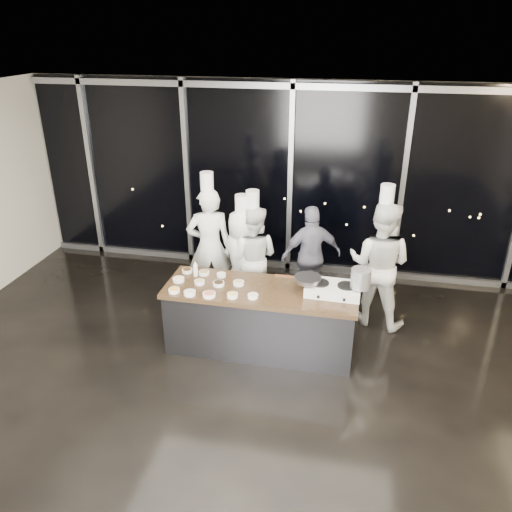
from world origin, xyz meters
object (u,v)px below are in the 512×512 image
(frying_pan, at_px, (307,279))
(guest, at_px, (311,256))
(chef_far_left, at_px, (210,246))
(chef_right, at_px, (379,264))
(demo_counter, at_px, (261,319))
(chef_center, at_px, (253,257))
(chef_left, at_px, (242,258))
(stock_pot, at_px, (361,278))
(stove, at_px, (333,289))

(frying_pan, distance_m, guest, 1.34)
(chef_far_left, height_order, chef_right, same)
(demo_counter, bearing_deg, chef_right, 33.96)
(chef_far_left, xyz_separation_m, chef_center, (0.66, -0.01, -0.12))
(frying_pan, relative_size, chef_left, 0.33)
(stock_pot, relative_size, chef_far_left, 0.12)
(frying_pan, xyz_separation_m, chef_right, (0.91, 0.93, -0.14))
(demo_counter, height_order, chef_far_left, chef_far_left)
(chef_center, bearing_deg, frying_pan, 134.82)
(stove, relative_size, chef_center, 0.37)
(chef_left, bearing_deg, chef_far_left, 22.46)
(chef_right, bearing_deg, stock_pot, 91.37)
(frying_pan, relative_size, chef_far_left, 0.29)
(frying_pan, height_order, guest, guest)
(chef_left, bearing_deg, chef_center, -153.78)
(frying_pan, xyz_separation_m, stock_pot, (0.65, -0.04, 0.09))
(chef_left, xyz_separation_m, guest, (1.00, 0.30, 0.00))
(demo_counter, height_order, guest, guest)
(chef_center, height_order, chef_right, chef_right)
(frying_pan, distance_m, chef_far_left, 1.88)
(chef_far_left, distance_m, guest, 1.54)
(frying_pan, relative_size, stock_pot, 2.45)
(stove, height_order, chef_far_left, chef_far_left)
(frying_pan, bearing_deg, guest, 94.86)
(guest, bearing_deg, chef_center, -3.90)
(stove, distance_m, stock_pot, 0.38)
(frying_pan, bearing_deg, chef_far_left, 148.76)
(demo_counter, distance_m, frying_pan, 0.85)
(stove, bearing_deg, demo_counter, -174.44)
(frying_pan, height_order, chef_far_left, chef_far_left)
(stock_pot, bearing_deg, demo_counter, -178.37)
(demo_counter, relative_size, stove, 3.58)
(demo_counter, distance_m, guest, 1.50)
(demo_counter, bearing_deg, chef_far_left, 132.55)
(frying_pan, relative_size, chef_center, 0.32)
(demo_counter, distance_m, stove, 1.04)
(demo_counter, relative_size, chef_right, 1.19)
(stove, xyz_separation_m, chef_right, (0.58, 0.94, -0.04))
(stock_pot, height_order, chef_center, chef_center)
(chef_far_left, xyz_separation_m, guest, (1.51, 0.29, -0.15))
(stove, height_order, frying_pan, frying_pan)
(demo_counter, height_order, chef_left, chef_left)
(stove, distance_m, guest, 1.39)
(frying_pan, xyz_separation_m, chef_far_left, (-1.58, 1.02, -0.13))
(chef_center, bearing_deg, stove, 143.27)
(stove, xyz_separation_m, chef_left, (-1.40, 1.02, -0.18))
(stock_pot, height_order, chef_left, chef_left)
(guest, bearing_deg, chef_right, 136.01)
(frying_pan, xyz_separation_m, chef_center, (-0.91, 1.01, -0.25))
(chef_left, height_order, guest, chef_left)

